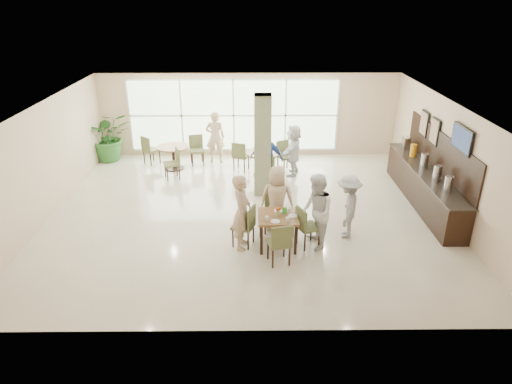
{
  "coord_description": "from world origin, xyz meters",
  "views": [
    {
      "loc": [
        0.11,
        -10.6,
        5.29
      ],
      "look_at": [
        0.2,
        -1.2,
        1.1
      ],
      "focal_mm": 32.0,
      "sensor_mm": 36.0,
      "label": 1
    }
  ],
  "objects_px": {
    "buffet_counter": "(424,184)",
    "potted_plant": "(109,136)",
    "round_table_left": "(173,152)",
    "teen_far": "(277,199)",
    "adult_standing": "(215,137)",
    "teen_left": "(242,212)",
    "adult_a": "(267,159)",
    "adult_b": "(293,150)",
    "teen_right": "(316,212)",
    "teen_standing": "(348,206)",
    "round_table_right": "(263,158)",
    "main_table": "(278,220)"
  },
  "relations": [
    {
      "from": "potted_plant",
      "to": "teen_right",
      "type": "distance_m",
      "value": 8.43
    },
    {
      "from": "round_table_left",
      "to": "teen_far",
      "type": "xyz_separation_m",
      "value": [
        3.08,
        -4.12,
        0.26
      ]
    },
    {
      "from": "teen_far",
      "to": "teen_standing",
      "type": "relative_size",
      "value": 1.07
    },
    {
      "from": "teen_standing",
      "to": "adult_standing",
      "type": "bearing_deg",
      "value": -132.11
    },
    {
      "from": "teen_left",
      "to": "adult_standing",
      "type": "relative_size",
      "value": 1.0
    },
    {
      "from": "round_table_left",
      "to": "adult_a",
      "type": "bearing_deg",
      "value": -25.47
    },
    {
      "from": "round_table_left",
      "to": "potted_plant",
      "type": "xyz_separation_m",
      "value": [
        -2.26,
        0.86,
        0.27
      ]
    },
    {
      "from": "teen_right",
      "to": "adult_a",
      "type": "distance_m",
      "value": 3.64
    },
    {
      "from": "round_table_left",
      "to": "teen_far",
      "type": "height_order",
      "value": "teen_far"
    },
    {
      "from": "round_table_right",
      "to": "main_table",
      "type": "bearing_deg",
      "value": -87.01
    },
    {
      "from": "round_table_right",
      "to": "potted_plant",
      "type": "height_order",
      "value": "potted_plant"
    },
    {
      "from": "round_table_left",
      "to": "teen_right",
      "type": "xyz_separation_m",
      "value": [
        3.89,
        -4.9,
        0.31
      ]
    },
    {
      "from": "round_table_left",
      "to": "buffet_counter",
      "type": "relative_size",
      "value": 0.21
    },
    {
      "from": "teen_far",
      "to": "main_table",
      "type": "bearing_deg",
      "value": 99.63
    },
    {
      "from": "main_table",
      "to": "teen_left",
      "type": "height_order",
      "value": "teen_left"
    },
    {
      "from": "adult_a",
      "to": "buffet_counter",
      "type": "bearing_deg",
      "value": -2.26
    },
    {
      "from": "round_table_right",
      "to": "teen_standing",
      "type": "relative_size",
      "value": 0.71
    },
    {
      "from": "teen_right",
      "to": "adult_b",
      "type": "bearing_deg",
      "value": 174.36
    },
    {
      "from": "adult_a",
      "to": "main_table",
      "type": "bearing_deg",
      "value": -73.09
    },
    {
      "from": "buffet_counter",
      "to": "adult_a",
      "type": "distance_m",
      "value": 4.36
    },
    {
      "from": "teen_left",
      "to": "teen_far",
      "type": "distance_m",
      "value": 1.1
    },
    {
      "from": "teen_right",
      "to": "adult_standing",
      "type": "bearing_deg",
      "value": -162.05
    },
    {
      "from": "adult_b",
      "to": "teen_far",
      "type": "bearing_deg",
      "value": 4.37
    },
    {
      "from": "teen_left",
      "to": "adult_a",
      "type": "height_order",
      "value": "teen_left"
    },
    {
      "from": "main_table",
      "to": "buffet_counter",
      "type": "distance_m",
      "value": 4.59
    },
    {
      "from": "adult_a",
      "to": "adult_b",
      "type": "height_order",
      "value": "adult_a"
    },
    {
      "from": "teen_left",
      "to": "adult_a",
      "type": "relative_size",
      "value": 1.04
    },
    {
      "from": "potted_plant",
      "to": "adult_standing",
      "type": "distance_m",
      "value": 3.57
    },
    {
      "from": "main_table",
      "to": "potted_plant",
      "type": "distance_m",
      "value": 7.81
    },
    {
      "from": "buffet_counter",
      "to": "teen_standing",
      "type": "height_order",
      "value": "buffet_counter"
    },
    {
      "from": "round_table_right",
      "to": "adult_b",
      "type": "xyz_separation_m",
      "value": [
        0.93,
        0.09,
        0.22
      ]
    },
    {
      "from": "teen_right",
      "to": "teen_standing",
      "type": "distance_m",
      "value": 0.93
    },
    {
      "from": "potted_plant",
      "to": "adult_standing",
      "type": "bearing_deg",
      "value": -4.08
    },
    {
      "from": "potted_plant",
      "to": "adult_b",
      "type": "relative_size",
      "value": 1.05
    },
    {
      "from": "round_table_right",
      "to": "teen_standing",
      "type": "height_order",
      "value": "teen_standing"
    },
    {
      "from": "teen_left",
      "to": "buffet_counter",
      "type": "bearing_deg",
      "value": -56.74
    },
    {
      "from": "round_table_left",
      "to": "adult_standing",
      "type": "xyz_separation_m",
      "value": [
        1.3,
        0.61,
        0.31
      ]
    },
    {
      "from": "teen_far",
      "to": "adult_standing",
      "type": "distance_m",
      "value": 5.06
    },
    {
      "from": "main_table",
      "to": "round_table_left",
      "type": "relative_size",
      "value": 0.87
    },
    {
      "from": "adult_a",
      "to": "teen_right",
      "type": "bearing_deg",
      "value": -60.03
    },
    {
      "from": "teen_right",
      "to": "main_table",
      "type": "bearing_deg",
      "value": -100.76
    },
    {
      "from": "round_table_left",
      "to": "teen_left",
      "type": "bearing_deg",
      "value": -64.98
    },
    {
      "from": "round_table_right",
      "to": "adult_b",
      "type": "bearing_deg",
      "value": 5.24
    },
    {
      "from": "round_table_left",
      "to": "teen_left",
      "type": "xyz_separation_m",
      "value": [
        2.28,
        -4.88,
        0.31
      ]
    },
    {
      "from": "adult_b",
      "to": "adult_standing",
      "type": "relative_size",
      "value": 0.92
    },
    {
      "from": "buffet_counter",
      "to": "potted_plant",
      "type": "xyz_separation_m",
      "value": [
        -9.35,
        3.51,
        0.27
      ]
    },
    {
      "from": "adult_b",
      "to": "potted_plant",
      "type": "bearing_deg",
      "value": -87.62
    },
    {
      "from": "teen_standing",
      "to": "round_table_right",
      "type": "bearing_deg",
      "value": -140.4
    },
    {
      "from": "main_table",
      "to": "teen_far",
      "type": "distance_m",
      "value": 0.75
    },
    {
      "from": "round_table_left",
      "to": "adult_standing",
      "type": "height_order",
      "value": "adult_standing"
    }
  ]
}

